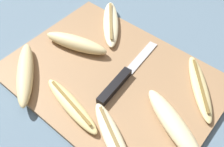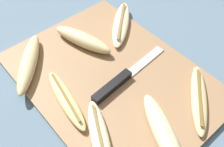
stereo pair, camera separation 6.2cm
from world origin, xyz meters
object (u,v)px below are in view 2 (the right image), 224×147
object	(u,v)px
banana_mellow_near	(29,63)
banana_golden_short	(66,99)
banana_cream_curved	(164,133)
banana_ripe_center	(83,39)
banana_pale_long	(121,24)
knife	(118,82)
banana_bright_far	(100,138)
banana_spotted_left	(199,98)

from	to	relation	value
banana_mellow_near	banana_golden_short	bearing A→B (deg)	3.94
banana_golden_short	banana_cream_curved	size ratio (longest dim) A/B	0.96
banana_ripe_center	banana_pale_long	world-z (taller)	banana_ripe_center
knife	banana_ripe_center	distance (m)	0.16
knife	banana_mellow_near	bearing A→B (deg)	-148.61
banana_ripe_center	banana_cream_curved	size ratio (longest dim) A/B	0.93
knife	banana_mellow_near	distance (m)	0.22
banana_pale_long	banana_cream_curved	bearing A→B (deg)	-28.25
banana_golden_short	banana_cream_curved	distance (m)	0.22
banana_golden_short	banana_pale_long	bearing A→B (deg)	112.67
banana_golden_short	banana_bright_far	world-z (taller)	same
banana_ripe_center	knife	bearing A→B (deg)	-6.19
banana_golden_short	banana_mellow_near	size ratio (longest dim) A/B	1.06
banana_mellow_near	banana_pale_long	distance (m)	0.27
banana_ripe_center	banana_pale_long	bearing A→B (deg)	84.49
banana_spotted_left	banana_ripe_center	bearing A→B (deg)	-164.48
banana_mellow_near	banana_bright_far	bearing A→B (deg)	1.84
knife	banana_ripe_center	xyz separation A→B (m)	(-0.16, 0.02, 0.01)
banana_bright_far	banana_mellow_near	bearing A→B (deg)	-178.16
banana_ripe_center	banana_spotted_left	bearing A→B (deg)	15.52
banana_ripe_center	banana_pale_long	distance (m)	0.13
banana_golden_short	banana_spotted_left	size ratio (longest dim) A/B	1.10
banana_golden_short	banana_bright_far	size ratio (longest dim) A/B	1.06
banana_cream_curved	banana_bright_far	world-z (taller)	banana_cream_curved
knife	banana_cream_curved	size ratio (longest dim) A/B	1.26
banana_spotted_left	banana_ripe_center	world-z (taller)	banana_ripe_center
banana_spotted_left	banana_pale_long	world-z (taller)	banana_pale_long
banana_ripe_center	banana_golden_short	bearing A→B (deg)	-48.49
banana_golden_short	banana_ripe_center	distance (m)	0.18
banana_spotted_left	banana_bright_far	xyz separation A→B (m)	(-0.07, -0.23, 0.00)
knife	banana_bright_far	size ratio (longest dim) A/B	1.39
banana_spotted_left	banana_bright_far	size ratio (longest dim) A/B	0.97
banana_spotted_left	banana_golden_short	bearing A→B (deg)	-130.15
banana_bright_far	knife	bearing A→B (deg)	123.85
knife	banana_pale_long	distance (m)	0.20
banana_pale_long	banana_mellow_near	bearing A→B (deg)	-96.89
banana_bright_far	banana_ripe_center	bearing A→B (deg)	149.98
banana_spotted_left	banana_cream_curved	size ratio (longest dim) A/B	0.87
knife	banana_bright_far	xyz separation A→B (m)	(0.08, -0.12, 0.00)
banana_mellow_near	banana_pale_long	world-z (taller)	banana_mellow_near
knife	banana_golden_short	size ratio (longest dim) A/B	1.31
banana_bright_far	banana_golden_short	bearing A→B (deg)	179.32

